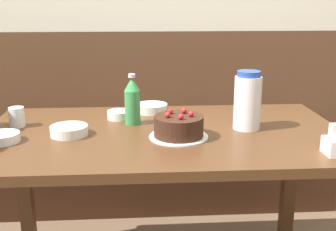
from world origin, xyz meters
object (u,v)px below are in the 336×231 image
object	(u,v)px
water_pitcher	(248,101)
bowl_soup_white	(119,115)
soju_bottle	(132,101)
glass_water_tall	(17,117)
bowl_rice_small	(2,138)
bench_seat	(156,167)
birthday_cake	(179,127)
bowl_side_dish	(152,108)
bowl_sauce_shallow	(69,131)

from	to	relation	value
water_pitcher	bowl_soup_white	xyz separation A→B (m)	(-0.51, 0.18, -0.09)
soju_bottle	glass_water_tall	xyz separation A→B (m)	(-0.46, -0.01, -0.06)
water_pitcher	bowl_rice_small	size ratio (longest dim) A/B	1.87
bench_seat	birthday_cake	xyz separation A→B (m)	(0.05, -0.91, 0.53)
glass_water_tall	bowl_side_dish	bearing A→B (deg)	19.02
bench_seat	bowl_side_dish	size ratio (longest dim) A/B	14.88
soju_bottle	bench_seat	bearing A→B (deg)	80.50
bowl_rice_small	glass_water_tall	world-z (taller)	glass_water_tall
bowl_sauce_shallow	glass_water_tall	world-z (taller)	glass_water_tall
bench_seat	bowl_sauce_shallow	world-z (taller)	bowl_sauce_shallow
soju_bottle	bowl_sauce_shallow	xyz separation A→B (m)	(-0.24, -0.14, -0.08)
water_pitcher	bowl_side_dish	world-z (taller)	water_pitcher
soju_bottle	glass_water_tall	bearing A→B (deg)	-178.95
bowl_sauce_shallow	birthday_cake	bearing A→B (deg)	-7.36
soju_bottle	bowl_side_dish	distance (m)	0.21
soju_bottle	bowl_rice_small	size ratio (longest dim) A/B	1.68
bowl_soup_white	bowl_sauce_shallow	xyz separation A→B (m)	(-0.18, -0.22, 0.00)
soju_bottle	bowl_side_dish	bearing A→B (deg)	65.09
birthday_cake	bowl_sauce_shallow	distance (m)	0.41
soju_bottle	bowl_soup_white	size ratio (longest dim) A/B	2.05
bowl_side_dish	bowl_sauce_shallow	bearing A→B (deg)	-135.46
bowl_side_dish	bowl_sauce_shallow	world-z (taller)	bowl_side_dish
bowl_rice_small	bowl_side_dish	xyz separation A→B (m)	(0.55, 0.38, 0.00)
bowl_sauce_shallow	bowl_side_dish	bearing A→B (deg)	44.54
bowl_rice_small	bowl_sauce_shallow	world-z (taller)	bowl_sauce_shallow
bench_seat	soju_bottle	world-z (taller)	soju_bottle
bowl_sauce_shallow	bowl_soup_white	bearing A→B (deg)	50.54
water_pitcher	bowl_soup_white	distance (m)	0.55
bench_seat	birthday_cake	world-z (taller)	birthday_cake
birthday_cake	bowl_side_dish	world-z (taller)	birthday_cake
water_pitcher	bowl_rice_small	distance (m)	0.92
bench_seat	bowl_rice_small	world-z (taller)	bowl_rice_small
bowl_soup_white	bench_seat	bearing A→B (deg)	74.28
soju_bottle	bowl_rice_small	world-z (taller)	soju_bottle
bowl_rice_small	bowl_side_dish	distance (m)	0.66
bowl_soup_white	glass_water_tall	distance (m)	0.41
bowl_rice_small	glass_water_tall	bearing A→B (deg)	89.68
birthday_cake	glass_water_tall	distance (m)	0.66
water_pitcher	bowl_sauce_shallow	size ratio (longest dim) A/B	1.64
bowl_sauce_shallow	glass_water_tall	distance (m)	0.26
birthday_cake	bowl_sauce_shallow	world-z (taller)	birthday_cake
birthday_cake	soju_bottle	world-z (taller)	soju_bottle
birthday_cake	bowl_rice_small	distance (m)	0.64
soju_bottle	bowl_soup_white	bearing A→B (deg)	126.48
birthday_cake	soju_bottle	size ratio (longest dim) A/B	1.06
bowl_soup_white	bowl_rice_small	xyz separation A→B (m)	(-0.40, -0.28, -0.00)
bench_seat	soju_bottle	distance (m)	0.93
glass_water_tall	bowl_soup_white	bearing A→B (deg)	12.40
soju_bottle	bowl_sauce_shallow	world-z (taller)	soju_bottle
bowl_rice_small	soju_bottle	bearing A→B (deg)	23.17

